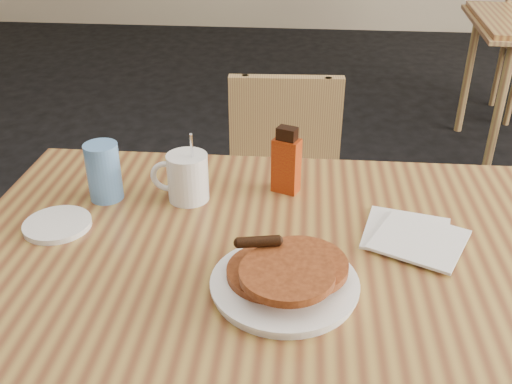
{
  "coord_description": "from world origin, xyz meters",
  "views": [
    {
      "loc": [
        0.09,
        -0.9,
        1.39
      ],
      "look_at": [
        -0.0,
        0.03,
        0.86
      ],
      "focal_mm": 40.0,
      "sensor_mm": 36.0,
      "label": 1
    }
  ],
  "objects_px": {
    "main_table": "(263,264)",
    "pancake_plate": "(285,278)",
    "coffee_mug": "(186,176)",
    "blue_tumbler": "(104,172)",
    "syrup_bottle": "(286,162)",
    "chair_main_far": "(283,182)"
  },
  "relations": [
    {
      "from": "chair_main_far",
      "to": "blue_tumbler",
      "type": "distance_m",
      "value": 0.78
    },
    {
      "from": "coffee_mug",
      "to": "blue_tumbler",
      "type": "height_order",
      "value": "coffee_mug"
    },
    {
      "from": "main_table",
      "to": "blue_tumbler",
      "type": "bearing_deg",
      "value": 156.77
    },
    {
      "from": "pancake_plate",
      "to": "coffee_mug",
      "type": "xyz_separation_m",
      "value": [
        -0.23,
        0.3,
        0.03
      ]
    },
    {
      "from": "chair_main_far",
      "to": "pancake_plate",
      "type": "height_order",
      "value": "pancake_plate"
    },
    {
      "from": "main_table",
      "to": "syrup_bottle",
      "type": "distance_m",
      "value": 0.26
    },
    {
      "from": "pancake_plate",
      "to": "chair_main_far",
      "type": "bearing_deg",
      "value": 93.18
    },
    {
      "from": "chair_main_far",
      "to": "syrup_bottle",
      "type": "xyz_separation_m",
      "value": [
        0.03,
        -0.53,
        0.33
      ]
    },
    {
      "from": "main_table",
      "to": "pancake_plate",
      "type": "distance_m",
      "value": 0.15
    },
    {
      "from": "main_table",
      "to": "blue_tumbler",
      "type": "xyz_separation_m",
      "value": [
        -0.37,
        0.16,
        0.11
      ]
    },
    {
      "from": "coffee_mug",
      "to": "blue_tumbler",
      "type": "xyz_separation_m",
      "value": [
        -0.18,
        -0.01,
        0.01
      ]
    },
    {
      "from": "pancake_plate",
      "to": "coffee_mug",
      "type": "relative_size",
      "value": 1.54
    },
    {
      "from": "chair_main_far",
      "to": "coffee_mug",
      "type": "xyz_separation_m",
      "value": [
        -0.18,
        -0.59,
        0.32
      ]
    },
    {
      "from": "syrup_bottle",
      "to": "pancake_plate",
      "type": "bearing_deg",
      "value": -66.24
    },
    {
      "from": "main_table",
      "to": "blue_tumbler",
      "type": "relative_size",
      "value": 9.62
    },
    {
      "from": "pancake_plate",
      "to": "coffee_mug",
      "type": "distance_m",
      "value": 0.38
    },
    {
      "from": "main_table",
      "to": "pancake_plate",
      "type": "xyz_separation_m",
      "value": [
        0.05,
        -0.13,
        0.07
      ]
    },
    {
      "from": "main_table",
      "to": "syrup_bottle",
      "type": "bearing_deg",
      "value": 82.27
    },
    {
      "from": "blue_tumbler",
      "to": "pancake_plate",
      "type": "bearing_deg",
      "value": -34.3
    },
    {
      "from": "syrup_bottle",
      "to": "chair_main_far",
      "type": "bearing_deg",
      "value": 114.27
    },
    {
      "from": "main_table",
      "to": "chair_main_far",
      "type": "height_order",
      "value": "chair_main_far"
    },
    {
      "from": "main_table",
      "to": "coffee_mug",
      "type": "bearing_deg",
      "value": 137.33
    }
  ]
}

